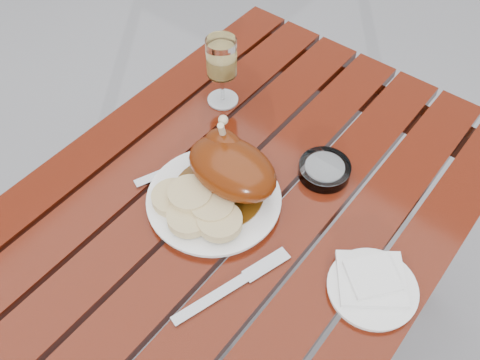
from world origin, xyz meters
name	(u,v)px	position (x,y,z in m)	size (l,w,h in m)	color
ground	(236,350)	(0.00, 0.00, 0.00)	(60.00, 60.00, 0.00)	slate
table	(235,294)	(0.00, 0.00, 0.38)	(0.80, 1.20, 0.75)	#651B0C
dinner_plate	(214,200)	(-0.04, -0.01, 0.76)	(0.27, 0.27, 0.02)	white
roast_duck	(230,166)	(-0.04, 0.04, 0.82)	(0.20, 0.19, 0.14)	#4F2B09
bread_dumplings	(197,207)	(-0.04, -0.06, 0.79)	(0.20, 0.13, 0.04)	#CFBA7E
wine_glass	(222,72)	(-0.22, 0.24, 0.84)	(0.07, 0.07, 0.17)	tan
side_plate	(372,289)	(0.31, 0.01, 0.76)	(0.16, 0.16, 0.01)	white
napkin	(371,279)	(0.30, 0.02, 0.77)	(0.12, 0.11, 0.01)	white
ashtray	(324,170)	(0.09, 0.19, 0.76)	(0.11, 0.11, 0.03)	#B2B7BC
fork	(173,169)	(-0.17, 0.00, 0.75)	(0.02, 0.17, 0.01)	gray
knife	(224,291)	(0.10, -0.16, 0.75)	(0.02, 0.21, 0.01)	gray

